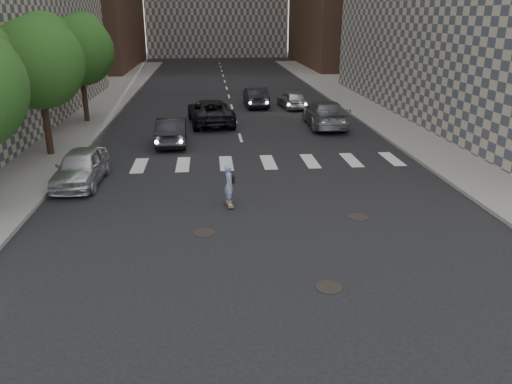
% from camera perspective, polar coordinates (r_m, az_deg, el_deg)
% --- Properties ---
extents(ground, '(160.00, 160.00, 0.00)m').
position_cam_1_polar(ground, '(15.10, 1.69, -6.26)').
color(ground, black).
rests_on(ground, ground).
extents(sidewalk_left, '(13.00, 80.00, 0.15)m').
position_cam_1_polar(sidewalk_left, '(36.41, -26.09, 7.39)').
color(sidewalk_left, gray).
rests_on(sidewalk_left, ground).
extents(sidewalk_right, '(13.00, 80.00, 0.15)m').
position_cam_1_polar(sidewalk_right, '(37.76, 20.35, 8.54)').
color(sidewalk_right, gray).
rests_on(sidewalk_right, ground).
extents(tree_b, '(4.20, 4.20, 6.60)m').
position_cam_1_polar(tree_b, '(25.86, -23.52, 13.80)').
color(tree_b, '#382619').
rests_on(tree_b, sidewalk_left).
extents(tree_c, '(4.20, 4.20, 6.60)m').
position_cam_1_polar(tree_c, '(33.56, -19.44, 15.30)').
color(tree_c, '#382619').
rests_on(tree_c, sidewalk_left).
extents(manhole_a, '(0.70, 0.70, 0.02)m').
position_cam_1_polar(manhole_a, '(13.13, 8.35, -10.71)').
color(manhole_a, black).
rests_on(manhole_a, ground).
extents(manhole_b, '(0.70, 0.70, 0.02)m').
position_cam_1_polar(manhole_b, '(16.09, -5.95, -4.63)').
color(manhole_b, black).
rests_on(manhole_b, ground).
extents(manhole_c, '(0.70, 0.70, 0.02)m').
position_cam_1_polar(manhole_c, '(17.55, 11.65, -2.81)').
color(manhole_c, black).
rests_on(manhole_c, ground).
extents(skateboarder, '(0.42, 0.81, 1.58)m').
position_cam_1_polar(skateboarder, '(17.92, -3.06, 0.85)').
color(skateboarder, brown).
rests_on(skateboarder, ground).
extents(silver_sedan, '(1.85, 4.28, 1.44)m').
position_cam_1_polar(silver_sedan, '(21.57, -19.37, 2.73)').
color(silver_sedan, silver).
rests_on(silver_sedan, ground).
extents(traffic_car_a, '(1.67, 4.43, 1.44)m').
position_cam_1_polar(traffic_car_a, '(27.19, -9.63, 6.93)').
color(traffic_car_a, black).
rests_on(traffic_car_a, ground).
extents(traffic_car_b, '(2.51, 5.64, 1.61)m').
position_cam_1_polar(traffic_car_b, '(31.36, 7.90, 8.86)').
color(traffic_car_b, slate).
rests_on(traffic_car_b, ground).
extents(traffic_car_c, '(3.15, 5.81, 1.55)m').
position_cam_1_polar(traffic_car_c, '(32.00, -5.23, 9.13)').
color(traffic_car_c, black).
rests_on(traffic_car_c, ground).
extents(traffic_car_d, '(1.99, 3.97, 1.30)m').
position_cam_1_polar(traffic_car_d, '(37.46, 4.14, 10.51)').
color(traffic_car_d, silver).
rests_on(traffic_car_d, ground).
extents(traffic_car_e, '(1.69, 4.45, 1.45)m').
position_cam_1_polar(traffic_car_e, '(38.09, -0.03, 10.83)').
color(traffic_car_e, black).
rests_on(traffic_car_e, ground).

